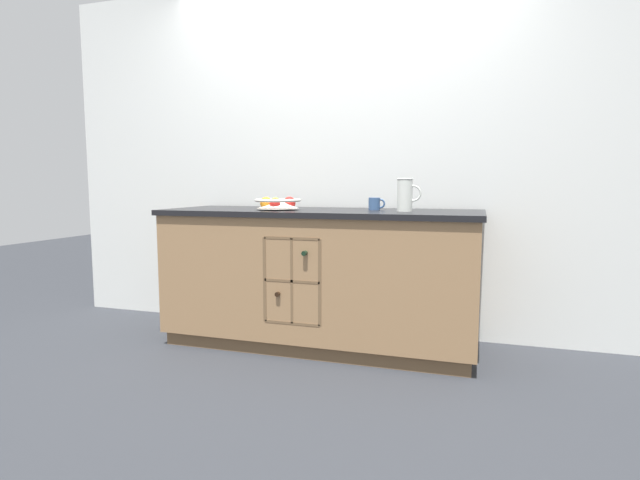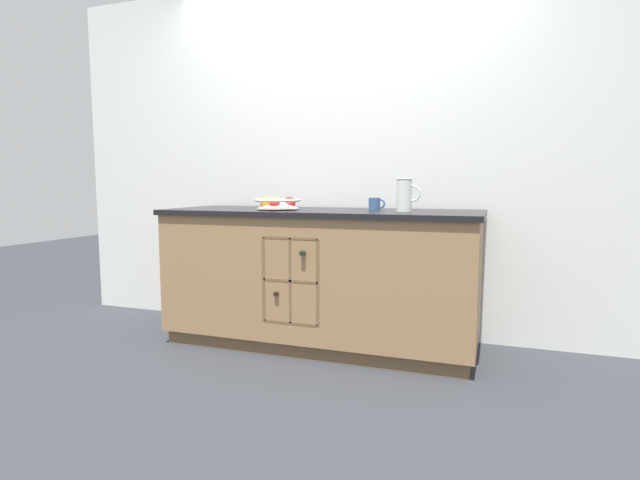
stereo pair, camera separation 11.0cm
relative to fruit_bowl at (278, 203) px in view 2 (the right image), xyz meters
name	(u,v)px [view 2 (the right image)]	position (x,y,z in m)	size (l,w,h in m)	color
ground_plane	(320,344)	(0.25, 0.11, -0.95)	(14.00, 14.00, 0.00)	#2D3035
back_wall	(339,156)	(0.25, 0.52, 0.32)	(4.43, 0.06, 2.55)	silver
kitchen_island	(320,277)	(0.25, 0.11, -0.49)	(2.07, 0.74, 0.91)	brown
fruit_bowl	(278,203)	(0.00, 0.00, 0.00)	(0.30, 0.30, 0.09)	silver
white_pitcher	(405,194)	(0.81, 0.07, 0.06)	(0.15, 0.10, 0.20)	silver
ceramic_mug	(375,204)	(0.60, 0.20, 0.00)	(0.11, 0.08, 0.08)	#385684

